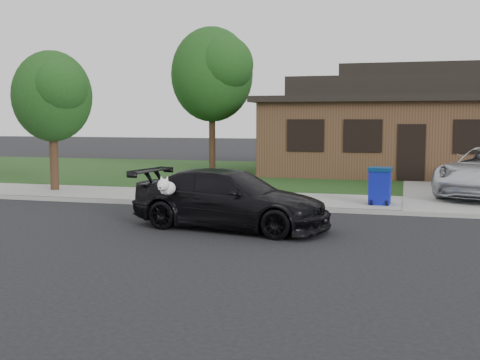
# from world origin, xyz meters

# --- Properties ---
(ground) EXTENTS (120.00, 120.00, 0.00)m
(ground) POSITION_xyz_m (0.00, 0.00, 0.00)
(ground) COLOR black
(ground) RESTS_ON ground
(sidewalk) EXTENTS (60.00, 3.00, 0.12)m
(sidewalk) POSITION_xyz_m (0.00, 5.00, 0.06)
(sidewalk) COLOR gray
(sidewalk) RESTS_ON ground
(curb) EXTENTS (60.00, 0.12, 0.12)m
(curb) POSITION_xyz_m (0.00, 3.50, 0.06)
(curb) COLOR gray
(curb) RESTS_ON ground
(lawn) EXTENTS (60.00, 13.00, 0.13)m
(lawn) POSITION_xyz_m (0.00, 13.00, 0.07)
(lawn) COLOR #193814
(lawn) RESTS_ON ground
(driveway) EXTENTS (4.50, 13.00, 0.14)m
(driveway) POSITION_xyz_m (6.00, 10.00, 0.07)
(driveway) COLOR gray
(driveway) RESTS_ON ground
(sedan) EXTENTS (4.86, 2.64, 1.34)m
(sedan) POSITION_xyz_m (-0.04, 0.58, 0.67)
(sedan) COLOR black
(sedan) RESTS_ON ground
(recycling_bin) EXTENTS (0.66, 0.68, 1.03)m
(recycling_bin) POSITION_xyz_m (3.12, 4.57, 0.64)
(recycling_bin) COLOR #0C158C
(recycling_bin) RESTS_ON sidewalk
(house) EXTENTS (12.60, 8.60, 4.65)m
(house) POSITION_xyz_m (4.00, 15.00, 2.13)
(house) COLOR #422B1C
(house) RESTS_ON ground
(tree_0) EXTENTS (3.78, 3.60, 6.34)m
(tree_0) POSITION_xyz_m (-4.34, 12.88, 4.48)
(tree_0) COLOR #332114
(tree_0) RESTS_ON ground
(tree_2) EXTENTS (2.73, 2.60, 4.59)m
(tree_2) POSITION_xyz_m (-7.38, 5.11, 3.27)
(tree_2) COLOR #332114
(tree_2) RESTS_ON ground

